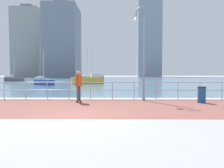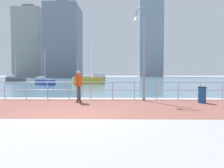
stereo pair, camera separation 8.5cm
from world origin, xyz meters
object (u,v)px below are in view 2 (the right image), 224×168
object	(u,v)px
lamppost	(142,49)
sailboat_ivory	(95,78)
sailboat_yellow	(44,82)
sailboat_gray	(89,80)
sailboat_blue	(78,80)
sailboat_red	(15,79)
trash_bin	(202,95)
skateboarder	(79,83)

from	to	relation	value
lamppost	sailboat_ivory	bearing A→B (deg)	100.36
sailboat_yellow	sailboat_gray	xyz separation A→B (m)	(6.14, 3.24, 0.19)
sailboat_blue	sailboat_red	distance (m)	14.29
trash_bin	sailboat_ivory	xyz separation A→B (m)	(-9.65, 35.64, 0.19)
trash_bin	sailboat_gray	size ratio (longest dim) A/B	0.13
lamppost	sailboat_gray	size ratio (longest dim) A/B	0.83
lamppost	sailboat_gray	bearing A→B (deg)	105.44
sailboat_yellow	sailboat_ivory	xyz separation A→B (m)	(5.59, 16.97, 0.18)
skateboarder	trash_bin	xyz separation A→B (m)	(7.00, -0.06, -0.64)
sailboat_blue	sailboat_ivory	xyz separation A→B (m)	(2.55, 7.11, 0.23)
sailboat_yellow	sailboat_gray	bearing A→B (deg)	27.82
skateboarder	sailboat_gray	xyz separation A→B (m)	(-2.10, 21.85, -0.44)
trash_bin	sailboat_blue	distance (m)	31.02
sailboat_yellow	skateboarder	bearing A→B (deg)	-66.12
sailboat_blue	sailboat_red	xyz separation A→B (m)	(-13.80, 3.72, 0.09)
sailboat_yellow	sailboat_blue	world-z (taller)	sailboat_yellow
lamppost	skateboarder	xyz separation A→B (m)	(-3.70, -0.86, -2.07)
skateboarder	trash_bin	world-z (taller)	skateboarder
sailboat_red	skateboarder	bearing A→B (deg)	-59.45
sailboat_blue	sailboat_ivory	distance (m)	7.56
trash_bin	lamppost	bearing A→B (deg)	164.52
sailboat_ivory	sailboat_gray	xyz separation A→B (m)	(0.55, -13.73, 0.01)
sailboat_gray	lamppost	bearing A→B (deg)	-74.56
trash_bin	sailboat_yellow	size ratio (longest dim) A/B	0.19
sailboat_gray	sailboat_red	bearing A→B (deg)	148.53
skateboarder	sailboat_ivory	bearing A→B (deg)	94.26
skateboarder	sailboat_gray	bearing A→B (deg)	95.49
sailboat_gray	sailboat_red	xyz separation A→B (m)	(-16.90, 10.34, -0.14)
sailboat_gray	skateboarder	bearing A→B (deg)	-84.51
sailboat_ivory	sailboat_red	xyz separation A→B (m)	(-16.35, -3.39, -0.14)
lamppost	trash_bin	size ratio (longest dim) A/B	6.17
sailboat_gray	sailboat_red	size ratio (longest dim) A/B	1.27
skateboarder	sailboat_red	xyz separation A→B (m)	(-19.00, 32.19, -0.58)
sailboat_ivory	sailboat_gray	bearing A→B (deg)	-87.69
sailboat_gray	trash_bin	bearing A→B (deg)	-67.45
trash_bin	sailboat_gray	xyz separation A→B (m)	(-9.10, 21.90, 0.19)
skateboarder	sailboat_ivory	distance (m)	35.68
skateboarder	sailboat_blue	xyz separation A→B (m)	(-5.20, 28.46, -0.68)
trash_bin	sailboat_yellow	xyz separation A→B (m)	(-15.23, 18.66, 0.01)
lamppost	sailboat_red	bearing A→B (deg)	125.92
trash_bin	sailboat_yellow	distance (m)	24.09
skateboarder	sailboat_gray	distance (m)	21.95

